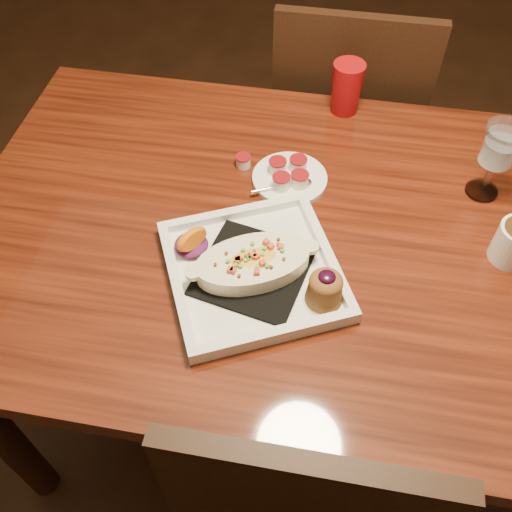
% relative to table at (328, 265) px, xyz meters
% --- Properties ---
extents(floor, '(7.00, 7.00, 0.00)m').
position_rel_table_xyz_m(floor, '(0.00, 0.00, -0.65)').
color(floor, black).
rests_on(floor, ground).
extents(table, '(1.50, 0.90, 0.75)m').
position_rel_table_xyz_m(table, '(0.00, 0.00, 0.00)').
color(table, maroon).
rests_on(table, floor).
extents(chair_far, '(0.42, 0.42, 0.93)m').
position_rel_table_xyz_m(chair_far, '(-0.00, 0.63, -0.15)').
color(chair_far, black).
rests_on(chair_far, floor).
extents(plate, '(0.40, 0.40, 0.08)m').
position_rel_table_xyz_m(plate, '(-0.13, -0.13, 0.12)').
color(plate, white).
rests_on(plate, table).
extents(goblet, '(0.08, 0.08, 0.17)m').
position_rel_table_xyz_m(goblet, '(0.29, 0.17, 0.21)').
color(goblet, silver).
rests_on(goblet, table).
extents(saucer, '(0.16, 0.16, 0.11)m').
position_rel_table_xyz_m(saucer, '(-0.11, 0.13, 0.11)').
color(saucer, white).
rests_on(saucer, table).
extents(creamer_loose, '(0.03, 0.03, 0.03)m').
position_rel_table_xyz_m(creamer_loose, '(-0.21, 0.17, 0.11)').
color(creamer_loose, white).
rests_on(creamer_loose, table).
extents(red_tumbler, '(0.07, 0.07, 0.12)m').
position_rel_table_xyz_m(red_tumbler, '(-0.01, 0.40, 0.16)').
color(red_tumbler, '#AE0C11').
rests_on(red_tumbler, table).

